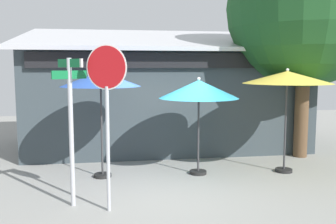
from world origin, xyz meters
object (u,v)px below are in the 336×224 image
(stop_sign, at_px, (107,95))
(patio_umbrella_mustard_right, at_px, (287,78))
(patio_umbrella_royal_blue_left, at_px, (101,80))
(patio_umbrella_teal_center, at_px, (199,90))
(shade_tree, at_px, (314,11))
(street_sign_post, at_px, (71,118))

(stop_sign, bearing_deg, patio_umbrella_mustard_right, 23.91)
(patio_umbrella_royal_blue_left, bearing_deg, patio_umbrella_mustard_right, -3.22)
(patio_umbrella_teal_center, height_order, shade_tree, shade_tree)
(patio_umbrella_teal_center, xyz_separation_m, shade_tree, (3.77, 1.28, 2.22))
(patio_umbrella_mustard_right, bearing_deg, street_sign_post, -162.67)
(street_sign_post, relative_size, stop_sign, 0.92)
(shade_tree, bearing_deg, patio_umbrella_royal_blue_left, -169.21)
(patio_umbrella_teal_center, distance_m, shade_tree, 4.56)
(stop_sign, distance_m, shade_tree, 7.30)
(patio_umbrella_mustard_right, bearing_deg, patio_umbrella_royal_blue_left, 176.78)
(street_sign_post, distance_m, patio_umbrella_teal_center, 3.50)
(stop_sign, height_order, shade_tree, shade_tree)
(stop_sign, bearing_deg, shade_tree, 29.82)
(street_sign_post, xyz_separation_m, patio_umbrella_royal_blue_left, (0.54, 1.91, 0.66))
(street_sign_post, relative_size, patio_umbrella_mustard_right, 1.07)
(stop_sign, bearing_deg, patio_umbrella_royal_blue_left, 93.87)
(patio_umbrella_royal_blue_left, relative_size, patio_umbrella_teal_center, 1.09)
(patio_umbrella_royal_blue_left, height_order, patio_umbrella_mustard_right, patio_umbrella_mustard_right)
(stop_sign, relative_size, patio_umbrella_teal_center, 1.27)
(street_sign_post, height_order, patio_umbrella_royal_blue_left, street_sign_post)
(street_sign_post, xyz_separation_m, shade_tree, (6.75, 3.09, 2.63))
(patio_umbrella_teal_center, relative_size, shade_tree, 0.37)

